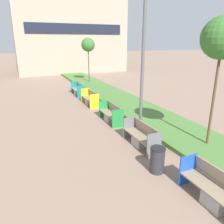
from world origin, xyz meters
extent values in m
cube|color=#4C7A38|center=(3.20, 12.00, 0.09)|extent=(2.80, 120.00, 0.18)
cube|color=tan|center=(4.00, 32.59, 5.05)|extent=(14.25, 7.36, 10.10)
cube|color=#1E2333|center=(4.00, 28.86, 5.55)|extent=(11.97, 0.08, 1.20)
cube|color=#9E9B96|center=(0.90, 4.05, 0.21)|extent=(0.52, 0.60, 0.42)
cube|color=gray|center=(0.90, 4.05, 0.44)|extent=(0.58, 2.13, 0.05)
cube|color=blue|center=(0.90, 5.14, 0.47)|extent=(0.62, 0.04, 0.94)
cube|color=#9E9B96|center=(0.90, 7.85, 0.21)|extent=(0.52, 0.60, 0.42)
cube|color=gray|center=(0.90, 7.85, 0.44)|extent=(0.58, 1.86, 0.05)
cube|color=gray|center=(1.17, 7.85, 0.70)|extent=(0.14, 1.79, 0.48)
cube|color=slate|center=(0.90, 6.90, 0.47)|extent=(0.62, 0.04, 0.94)
cube|color=slate|center=(0.90, 8.80, 0.47)|extent=(0.62, 0.04, 0.94)
cube|color=#9E9B96|center=(0.90, 10.94, 0.21)|extent=(0.52, 0.60, 0.42)
cube|color=gray|center=(0.90, 10.94, 0.44)|extent=(0.58, 1.81, 0.05)
cube|color=gray|center=(1.17, 10.94, 0.70)|extent=(0.14, 1.73, 0.48)
cube|color=#238C3D|center=(0.90, 10.02, 0.47)|extent=(0.62, 0.04, 0.94)
cube|color=#238C3D|center=(0.90, 11.87, 0.47)|extent=(0.62, 0.04, 0.94)
cube|color=#9E9B96|center=(0.90, 14.48, 0.21)|extent=(0.52, 0.60, 0.42)
cube|color=gray|center=(0.90, 14.48, 0.44)|extent=(0.58, 1.87, 0.05)
cube|color=gray|center=(1.17, 14.48, 0.70)|extent=(0.14, 1.79, 0.48)
cube|color=yellow|center=(0.90, 13.53, 0.47)|extent=(0.62, 0.04, 0.94)
cube|color=yellow|center=(0.90, 15.44, 0.47)|extent=(0.62, 0.04, 0.94)
cube|color=#9E9B96|center=(0.90, 17.53, 0.21)|extent=(0.52, 0.60, 0.42)
cube|color=gray|center=(0.90, 17.53, 0.44)|extent=(0.58, 1.89, 0.05)
cube|color=gray|center=(1.17, 17.53, 0.70)|extent=(0.14, 1.82, 0.48)
cube|color=#197A7F|center=(0.90, 16.56, 0.47)|extent=(0.62, 0.04, 0.94)
cube|color=#197A7F|center=(0.90, 18.49, 0.47)|extent=(0.62, 0.04, 0.94)
cylinder|color=#2D2D30|center=(0.43, 6.02, 0.41)|extent=(0.47, 0.47, 0.82)
cylinder|color=black|center=(0.43, 6.02, 0.85)|extent=(0.49, 0.49, 0.05)
cylinder|color=#56595B|center=(1.55, 8.99, 4.17)|extent=(0.14, 0.14, 8.35)
cylinder|color=brown|center=(3.29, 6.66, 1.90)|extent=(0.10, 0.10, 3.80)
sphere|color=#38702D|center=(3.29, 6.66, 4.21)|extent=(1.49, 1.49, 1.49)
cylinder|color=brown|center=(3.29, 21.99, 1.71)|extent=(0.10, 0.10, 3.42)
sphere|color=#38702D|center=(3.29, 21.99, 3.78)|extent=(1.30, 1.30, 1.30)
camera|label=1|loc=(-3.42, 0.89, 4.10)|focal=35.00mm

